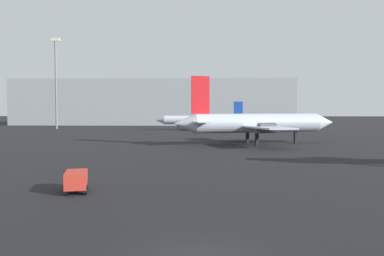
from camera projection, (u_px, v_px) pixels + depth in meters
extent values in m
cylinder|color=#B2BCCC|center=(258.00, 123.00, 57.55)|extent=(19.66, 8.92, 2.84)
cone|color=#B2BCCC|center=(324.00, 122.00, 60.63)|extent=(3.85, 3.67, 2.84)
cone|color=#B2BCCC|center=(184.00, 124.00, 54.47)|extent=(3.85, 3.67, 2.84)
cube|color=#B2BCCC|center=(252.00, 126.00, 57.31)|extent=(10.02, 19.69, 0.20)
cube|color=#B2BCCC|center=(198.00, 122.00, 54.99)|extent=(4.11, 7.29, 0.13)
cube|color=red|center=(200.00, 95.00, 54.92)|extent=(2.61, 1.08, 5.40)
cylinder|color=#4C4C54|center=(246.00, 126.00, 61.01)|extent=(2.85, 2.22, 1.50)
cylinder|color=#4C4C54|center=(267.00, 128.00, 53.93)|extent=(2.85, 2.22, 1.50)
cube|color=black|center=(295.00, 137.00, 59.36)|extent=(0.53, 0.53, 1.76)
cube|color=black|center=(247.00, 138.00, 59.00)|extent=(0.53, 0.53, 1.76)
cube|color=black|center=(257.00, 139.00, 55.79)|extent=(0.53, 0.53, 1.76)
cylinder|color=silver|center=(203.00, 120.00, 99.15)|extent=(19.80, 2.46, 2.24)
cone|color=silver|center=(160.00, 120.00, 99.81)|extent=(2.49, 2.27, 2.24)
cone|color=silver|center=(246.00, 120.00, 98.50)|extent=(2.49, 2.27, 2.24)
cube|color=silver|center=(206.00, 121.00, 99.11)|extent=(3.35, 16.19, 0.17)
cube|color=silver|center=(240.00, 119.00, 98.58)|extent=(1.80, 6.07, 0.12)
cube|color=#1947B2|center=(238.00, 109.00, 98.47)|extent=(2.31, 0.24, 3.63)
cylinder|color=#4C4C54|center=(204.00, 122.00, 96.09)|extent=(2.18, 1.32, 1.30)
cylinder|color=#4C4C54|center=(204.00, 121.00, 102.21)|extent=(2.18, 1.32, 1.30)
cube|color=black|center=(178.00, 127.00, 99.61)|extent=(0.36, 0.36, 1.42)
cube|color=black|center=(206.00, 127.00, 97.74)|extent=(0.36, 0.36, 1.42)
cube|color=black|center=(207.00, 127.00, 100.62)|extent=(0.36, 0.36, 1.42)
cube|color=red|center=(76.00, 179.00, 24.03)|extent=(1.90, 2.66, 1.00)
cylinder|color=black|center=(68.00, 185.00, 24.74)|extent=(0.35, 0.63, 0.60)
cylinder|color=black|center=(87.00, 184.00, 25.00)|extent=(0.35, 0.63, 0.60)
cylinder|color=black|center=(65.00, 190.00, 23.11)|extent=(0.35, 0.63, 0.60)
cylinder|color=black|center=(85.00, 190.00, 23.37)|extent=(0.35, 0.63, 0.60)
cylinder|color=slate|center=(56.00, 85.00, 103.40)|extent=(0.50, 0.50, 23.64)
cube|color=#F2EACC|center=(55.00, 39.00, 102.82)|extent=(2.40, 0.50, 0.80)
cube|color=#999EA3|center=(155.00, 103.00, 137.93)|extent=(94.76, 27.15, 15.43)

